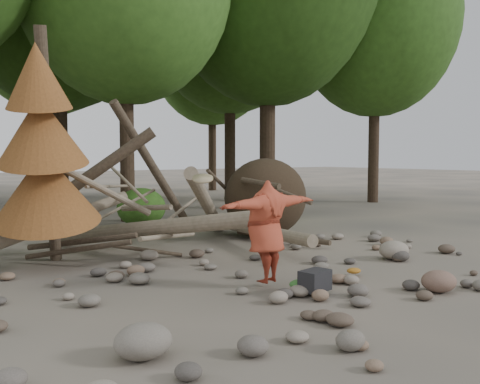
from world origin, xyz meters
TOP-DOWN VIEW (x-y plane):
  - ground at (0.00, 0.00)m, footprint 120.00×120.00m
  - deadfall_pile at (2.02, 4.24)m, footprint 8.55×5.24m
  - dead_conifer at (-3.12, 3.37)m, footprint 2.06×2.16m
  - bush_mid at (0.80, 7.80)m, footprint 1.40×1.40m
  - bush_right at (5.00, 7.00)m, footprint 2.00×2.00m
  - frisbee_thrower at (-0.63, 0.18)m, footprint 2.67×1.10m
  - backpack at (-0.33, -0.60)m, footprint 0.51×0.39m
  - cloth_green at (-0.40, -0.37)m, footprint 0.38×0.31m
  - cloth_orange at (1.04, -0.12)m, footprint 0.26×0.21m
  - boulder_front_left at (-3.48, -1.42)m, footprint 0.60×0.54m
  - boulder_front_right at (1.30, -1.58)m, footprint 0.55×0.49m
  - boulder_mid_right at (2.80, 0.45)m, footprint 0.62×0.56m

SIDE VIEW (x-z plane):
  - ground at x=0.00m, z-range 0.00..0.00m
  - cloth_orange at x=1.04m, z-range 0.00..0.10m
  - cloth_green at x=-0.40m, z-range 0.00..0.14m
  - backpack at x=-0.33m, z-range 0.00..0.31m
  - boulder_front_right at x=1.30m, z-range 0.00..0.33m
  - boulder_front_left at x=-3.48m, z-range 0.00..0.36m
  - boulder_mid_right at x=2.80m, z-range 0.00..0.37m
  - bush_mid at x=0.80m, z-range 0.00..1.12m
  - bush_right at x=5.00m, z-range 0.00..1.60m
  - frisbee_thrower at x=-0.63m, z-range 0.00..1.76m
  - deadfall_pile at x=2.02m, z-range -0.70..2.60m
  - dead_conifer at x=-3.12m, z-range -0.06..4.29m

